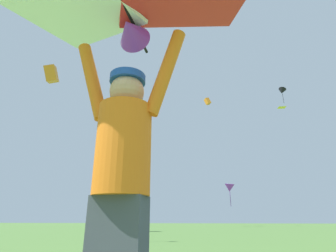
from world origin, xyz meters
TOP-DOWN VIEW (x-y plane):
  - kite_flyer_person at (-0.11, -0.07)m, footprint 0.81×0.35m
  - held_stunt_kite at (-0.11, -0.17)m, footprint 2.14×1.16m
  - distant_kite_purple_low_left at (2.12, 31.12)m, footprint 1.54×1.60m
  - distant_kite_black_high_left at (10.82, 34.33)m, footprint 1.44×1.41m
  - distant_kite_orange_mid_left at (-10.50, 12.60)m, footprint 1.05×1.19m
  - distant_kite_yellow_mid_right at (6.06, 18.63)m, footprint 0.82×0.83m
  - distant_kite_orange_overhead_distant at (0.07, 33.00)m, footprint 1.08×0.85m
  - distant_kite_yellow_high_right at (-6.16, 27.48)m, footprint 1.10×1.10m
  - marker_flag at (-2.38, 7.33)m, footprint 0.30×0.24m

SIDE VIEW (x-z plane):
  - kite_flyer_person at x=-0.11m, z-range -0.02..1.90m
  - marker_flag at x=-2.38m, z-range 0.80..2.97m
  - held_stunt_kite at x=-0.11m, z-range 1.94..2.37m
  - distant_kite_purple_low_left at x=2.12m, z-range 2.98..5.71m
  - distant_kite_yellow_mid_right at x=6.06m, z-range 9.12..9.23m
  - distant_kite_orange_mid_left at x=-10.50m, z-range 9.69..11.10m
  - distant_kite_yellow_high_right at x=-6.16m, z-range 15.18..15.36m
  - distant_kite_orange_overhead_distant at x=0.07m, z-range 16.38..17.53m
  - distant_kite_black_high_left at x=10.82m, z-range 17.00..19.56m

